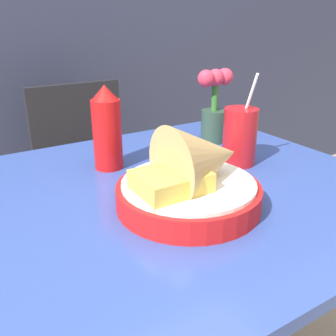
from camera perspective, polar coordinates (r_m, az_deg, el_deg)
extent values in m
cube|color=#334C9E|center=(0.82, -1.40, -4.12)|extent=(1.01, 0.82, 0.02)
cylinder|color=black|center=(1.48, 6.82, -8.16)|extent=(0.05, 0.05, 0.74)
cylinder|color=black|center=(1.52, -14.06, -14.98)|extent=(0.03, 0.03, 0.43)
cylinder|color=black|center=(1.63, -1.81, -11.32)|extent=(0.03, 0.03, 0.43)
cylinder|color=black|center=(1.81, -17.78, -8.78)|extent=(0.03, 0.03, 0.43)
cylinder|color=black|center=(1.91, -7.30, -6.15)|extent=(0.03, 0.03, 0.43)
cube|color=black|center=(1.60, -10.78, -3.30)|extent=(0.40, 0.40, 0.02)
cube|color=black|center=(1.69, -13.65, 5.60)|extent=(0.40, 0.03, 0.41)
cylinder|color=red|center=(0.74, 3.11, -4.23)|extent=(0.28, 0.28, 0.05)
cylinder|color=white|center=(0.73, 3.15, -2.32)|extent=(0.26, 0.26, 0.01)
cone|color=tan|center=(0.73, 5.51, 1.36)|extent=(0.16, 0.16, 0.16)
cube|color=#E5C14C|center=(0.68, 0.44, -2.28)|extent=(0.13, 0.10, 0.04)
cylinder|color=red|center=(0.92, -9.23, 5.03)|extent=(0.07, 0.07, 0.17)
cone|color=red|center=(0.89, -9.64, 11.31)|extent=(0.06, 0.06, 0.04)
cylinder|color=red|center=(0.95, 10.87, 4.70)|extent=(0.08, 0.08, 0.14)
cylinder|color=black|center=(0.95, 10.82, 4.05)|extent=(0.08, 0.08, 0.12)
cylinder|color=white|center=(0.94, 11.72, 8.54)|extent=(0.01, 0.07, 0.19)
cylinder|color=#2D4738|center=(1.12, 6.93, 6.37)|extent=(0.07, 0.07, 0.09)
cylinder|color=#33722D|center=(1.10, 7.14, 10.85)|extent=(0.02, 0.02, 0.08)
sphere|color=#DB334C|center=(1.09, 7.28, 13.52)|extent=(0.05, 0.05, 0.05)
sphere|color=#DB334C|center=(1.07, 5.84, 13.41)|extent=(0.05, 0.05, 0.05)
sphere|color=#DB334C|center=(1.11, 8.66, 13.61)|extent=(0.05, 0.05, 0.05)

